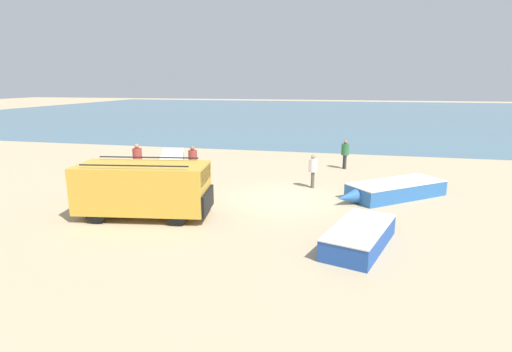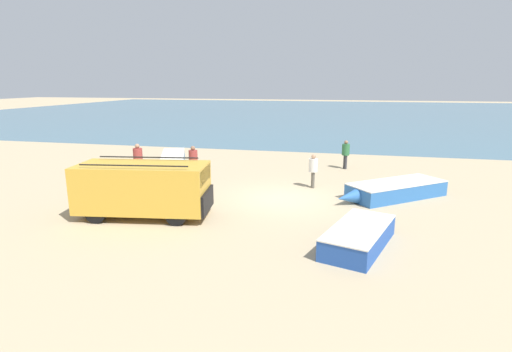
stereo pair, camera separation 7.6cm
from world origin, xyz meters
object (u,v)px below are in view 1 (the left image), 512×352
Objects in this scene: fisherman_1 at (138,158)px; fisherman_2 at (193,159)px; fishing_rowboat_2 at (393,190)px; fishing_rowboat_1 at (361,235)px; fisherman_3 at (345,152)px; parked_van at (144,188)px; fishing_rowboat_0 at (173,158)px; fisherman_0 at (313,168)px.

fisherman_2 is (2.89, 0.50, -0.05)m from fisherman_1.
fisherman_2 reaches higher than fishing_rowboat_2.
fisherman_3 is at bearing 20.75° from fishing_rowboat_1.
parked_van is at bearing 100.34° from fishing_rowboat_1.
fishing_rowboat_1 is (11.09, -10.58, 0.00)m from fishing_rowboat_0.
fishing_rowboat_1 is at bearing -156.10° from fishing_rowboat_0.
fisherman_3 is (10.46, 0.83, 0.67)m from fishing_rowboat_0.
parked_van is 6.13m from fisherman_2.
parked_van is 10.15m from fishing_rowboat_0.
fisherman_0 is (5.78, 5.67, -0.15)m from parked_van.
fisherman_0 is 4.97m from fisherman_3.
fisherman_0 is (9.02, -3.92, 0.64)m from fishing_rowboat_0.
fisherman_0 is (-3.60, 0.91, 0.63)m from fishing_rowboat_2.
fishing_rowboat_1 is 2.51× the size of fisherman_3.
parked_van reaches higher than fishing_rowboat_0.
fisherman_3 is (7.23, 10.42, -0.12)m from parked_van.
parked_van is 8.10m from fisherman_0.
fisherman_2 is 8.84m from fisherman_3.
fisherman_3 reaches higher than fishing_rowboat_0.
fisherman_1 is (-3.38, 5.61, -0.03)m from parked_van.
fisherman_0 is at bearing 35.94° from parked_van.
fisherman_3 is (7.72, 4.30, -0.04)m from fisherman_2.
fishing_rowboat_0 is 9.85m from fisherman_0.
fishing_rowboat_0 is at bearing -17.81° from fisherman_3.
fishing_rowboat_1 reaches higher than fishing_rowboat_0.
fishing_rowboat_1 is at bearing 36.07° from fishing_rowboat_2.
fisherman_0 is 0.89× the size of fisherman_1.
fishing_rowboat_2 is (12.61, -4.83, 0.01)m from fishing_rowboat_0.
fishing_rowboat_1 is 13.06m from fisherman_1.
fisherman_0 is at bearing 167.70° from fisherman_2.
fisherman_1 is 1.09× the size of fisherman_3.
fisherman_0 reaches higher than fishing_rowboat_1.
parked_van reaches higher than fisherman_1.
fisherman_1 is (-9.16, -0.05, 0.12)m from fisherman_0.
fisherman_1 reaches higher than fisherman_0.
fishing_rowboat_1 is at bearing 95.34° from fisherman_0.
fisherman_3 is at bearing -108.33° from fishing_rowboat_2.
fishing_rowboat_0 is 3.04× the size of fisherman_2.
fisherman_1 is (-12.76, 0.86, 0.75)m from fishing_rowboat_2.
fishing_rowboat_2 is at bearing -133.39° from fishing_rowboat_0.
fisherman_3 reaches higher than fishing_rowboat_1.
fishing_rowboat_0 is 2.90× the size of fisherman_1.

